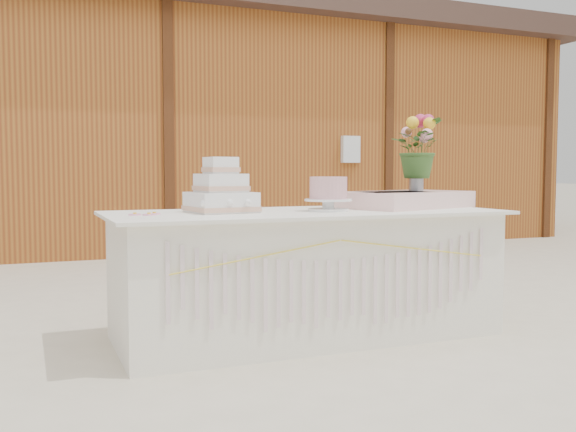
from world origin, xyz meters
The scene contains 9 objects.
ground centered at (0.00, 0.00, 0.00)m, with size 80.00×80.00×0.00m, color beige.
barn centered at (-0.01, 5.99, 1.68)m, with size 12.60×4.60×3.30m.
cake_table centered at (0.00, 0.00, 0.39)m, with size 2.40×1.00×0.77m.
wedding_cake centered at (-0.52, 0.07, 0.88)m, with size 0.40×0.40×0.33m.
pink_cake_stand centered at (0.12, -0.06, 0.89)m, with size 0.29×0.29×0.21m.
satin_runner centered at (0.76, 0.08, 0.82)m, with size 0.86×0.50×0.11m, color beige.
flower_vase centered at (0.88, 0.15, 0.95)m, with size 0.10×0.10×0.13m, color #A3A3A7.
bouquet centered at (0.88, 0.15, 1.22)m, with size 0.37×0.32×0.41m, color #365C24.
loose_flowers centered at (-0.97, 0.12, 0.78)m, with size 0.14×0.34×0.02m, color pink, non-canonical shape.
Camera 1 is at (-1.59, -3.56, 1.01)m, focal length 40.00 mm.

